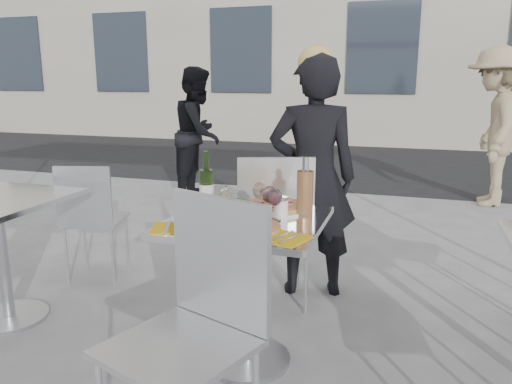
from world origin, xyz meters
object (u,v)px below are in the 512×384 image
(chair_near, at_px, (198,313))
(wineglass_white_a, at_px, (225,195))
(side_chair_lfar, at_px, (91,213))
(woman_diner, at_px, (313,178))
(pizza_far, at_px, (274,206))
(carafe, at_px, (305,192))
(pedestrian_b, at_px, (494,127))
(side_table_left, at_px, (0,233))
(wineglass_red_a, at_px, (269,196))
(napkin_left, at_px, (172,228))
(main_table, at_px, (247,261))
(wineglass_white_b, at_px, (259,192))
(pizza_near, at_px, (247,227))
(salad_plate, at_px, (239,209))
(chair_far, at_px, (274,219))
(pedestrian_a, at_px, (199,133))
(wine_bottle, at_px, (207,186))
(sugar_shaker, at_px, (281,208))
(wineglass_red_b, at_px, (275,198))
(napkin_right, at_px, (285,238))

(chair_near, height_order, wineglass_white_a, chair_near)
(side_chair_lfar, bearing_deg, woman_diner, 175.82)
(woman_diner, xyz_separation_m, wineglass_white_a, (-0.24, -0.95, 0.08))
(pizza_far, relative_size, carafe, 1.24)
(pedestrian_b, bearing_deg, side_table_left, -36.29)
(wineglass_red_a, height_order, napkin_left, wineglass_red_a)
(main_table, height_order, wineglass_white_b, wineglass_white_b)
(pizza_near, bearing_deg, salad_plate, 119.54)
(chair_far, distance_m, napkin_left, 0.91)
(pedestrian_a, bearing_deg, carafe, -152.60)
(woman_diner, relative_size, carafe, 5.36)
(woman_diner, bearing_deg, chair_near, 71.01)
(chair_near, xyz_separation_m, pedestrian_b, (1.53, 4.58, 0.29))
(wineglass_white_a, bearing_deg, wine_bottle, 137.48)
(side_chair_lfar, height_order, wineglass_white_a, wineglass_white_a)
(carafe, xyz_separation_m, wineglass_white_a, (-0.36, -0.15, -0.01))
(side_table_left, distance_m, wineglass_white_a, 1.43)
(pizza_far, bearing_deg, salad_plate, -127.75)
(chair_near, bearing_deg, side_table_left, 176.71)
(sugar_shaker, height_order, wineglass_red_b, wineglass_red_b)
(pedestrian_a, xyz_separation_m, wineglass_white_a, (1.62, -3.31, 0.09))
(side_table_left, height_order, pedestrian_b, pedestrian_b)
(wineglass_white_a, height_order, wineglass_white_b, same)
(chair_near, distance_m, wineglass_red_b, 0.74)
(pizza_near, height_order, salad_plate, salad_plate)
(wineglass_white_a, height_order, napkin_left, wineglass_white_a)
(pizza_near, bearing_deg, wineglass_red_a, 78.67)
(chair_far, distance_m, pizza_far, 0.46)
(chair_near, height_order, pizza_near, chair_near)
(main_table, height_order, wineglass_white_a, wineglass_white_a)
(side_table_left, height_order, side_chair_lfar, side_chair_lfar)
(main_table, xyz_separation_m, side_chair_lfar, (-1.37, 0.67, -0.04))
(chair_far, xyz_separation_m, sugar_shaker, (0.19, -0.56, 0.23))
(salad_plate, bearing_deg, napkin_left, -126.59)
(woman_diner, relative_size, salad_plate, 7.07)
(wine_bottle, bearing_deg, pizza_far, 12.20)
(pedestrian_a, bearing_deg, napkin_left, -162.35)
(carafe, xyz_separation_m, wineglass_red_a, (-0.15, -0.10, -0.01))
(carafe, distance_m, wineglass_red_b, 0.18)
(side_table_left, xyz_separation_m, pedestrian_b, (3.07, 3.92, 0.34))
(carafe, xyz_separation_m, napkin_right, (-0.00, -0.38, -0.11))
(woman_diner, distance_m, sugar_shaker, 0.89)
(side_chair_lfar, xyz_separation_m, pizza_far, (1.44, -0.45, 0.27))
(wineglass_red_a, bearing_deg, napkin_left, -140.92)
(carafe, height_order, wineglass_white_a, carafe)
(sugar_shaker, bearing_deg, salad_plate, -175.73)
(chair_far, relative_size, wineglass_red_a, 6.17)
(wine_bottle, distance_m, wineglass_white_b, 0.29)
(pizza_near, relative_size, wineglass_red_b, 1.90)
(main_table, distance_m, sugar_shaker, 0.31)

